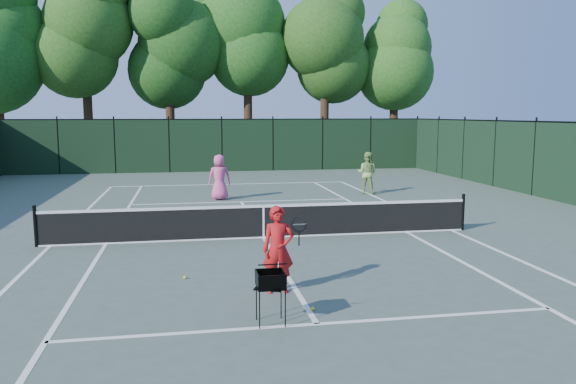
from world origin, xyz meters
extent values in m
plane|color=#45544A|center=(0.00, 0.00, 0.00)|extent=(90.00, 90.00, 0.00)
cube|color=white|center=(-5.49, 0.00, 0.00)|extent=(0.10, 23.77, 0.01)
cube|color=white|center=(5.49, 0.00, 0.00)|extent=(0.10, 23.77, 0.01)
cube|color=white|center=(-4.12, 0.00, 0.00)|extent=(0.10, 23.77, 0.01)
cube|color=white|center=(4.12, 0.00, 0.00)|extent=(0.10, 23.77, 0.01)
cube|color=white|center=(0.00, 11.88, 0.00)|extent=(10.97, 0.10, 0.01)
cube|color=white|center=(0.00, -6.40, 0.00)|extent=(8.23, 0.10, 0.01)
cube|color=white|center=(0.00, 6.40, 0.00)|extent=(8.23, 0.10, 0.01)
cube|color=white|center=(0.00, 0.00, 0.00)|extent=(0.10, 12.80, 0.01)
cube|color=black|center=(0.00, 0.00, 0.46)|extent=(11.60, 0.03, 0.85)
cube|color=white|center=(0.00, 0.00, 0.88)|extent=(11.60, 0.05, 0.07)
cube|color=white|center=(0.00, 0.00, 0.02)|extent=(11.60, 0.05, 0.04)
cube|color=white|center=(0.00, 0.00, 0.46)|extent=(0.05, 0.04, 0.91)
cylinder|color=black|center=(-5.80, 0.00, 0.53)|extent=(0.09, 0.09, 1.06)
cylinder|color=black|center=(5.80, 0.00, 0.53)|extent=(0.09, 0.09, 1.06)
cube|color=black|center=(0.00, 18.00, 1.50)|extent=(24.00, 0.05, 3.00)
cylinder|color=black|center=(-13.00, 21.50, 2.25)|extent=(0.56, 0.56, 4.50)
cylinder|color=black|center=(-8.00, 22.00, 2.40)|extent=(0.56, 0.56, 4.80)
ellipsoid|color=#1D4714|center=(-8.00, 22.00, 8.71)|extent=(6.80, 6.80, 10.54)
cylinder|color=black|center=(-3.00, 21.80, 2.15)|extent=(0.56, 0.56, 4.30)
ellipsoid|color=#154012|center=(-3.00, 21.80, 7.75)|extent=(6.00, 6.00, 9.30)
cylinder|color=black|center=(2.00, 22.30, 2.50)|extent=(0.56, 0.56, 5.00)
ellipsoid|color=#184814|center=(2.00, 22.30, 9.03)|extent=(7.00, 7.00, 10.85)
cylinder|color=black|center=(7.00, 21.60, 2.30)|extent=(0.56, 0.56, 4.60)
ellipsoid|color=#1C4313|center=(7.00, 21.60, 8.16)|extent=(6.20, 6.20, 9.61)
cylinder|color=black|center=(12.00, 22.10, 2.20)|extent=(0.56, 0.56, 4.40)
ellipsoid|color=#1D4D16|center=(12.00, 22.10, 7.74)|extent=(5.80, 5.80, 8.99)
imported|color=#B31416|center=(-0.35, -4.67, 0.82)|extent=(0.62, 0.42, 1.65)
cylinder|color=black|center=(0.11, -4.34, 0.95)|extent=(0.03, 0.03, 0.30)
torus|color=black|center=(0.11, -4.34, 1.22)|extent=(0.30, 0.10, 0.30)
imported|color=#E14F8A|center=(-0.77, 7.09, 0.89)|extent=(0.87, 0.58, 1.78)
imported|color=#8FB158|center=(5.43, 7.68, 0.88)|extent=(1.08, 1.04, 1.76)
cylinder|color=black|center=(-0.93, -6.44, 0.30)|extent=(0.02, 0.02, 0.60)
cylinder|color=black|center=(-0.52, -6.44, 0.30)|extent=(0.02, 0.02, 0.60)
cylinder|color=black|center=(-0.93, -6.03, 0.30)|extent=(0.02, 0.02, 0.60)
cylinder|color=black|center=(-0.52, -6.03, 0.30)|extent=(0.02, 0.02, 0.60)
cube|color=black|center=(-0.73, -6.23, 0.73)|extent=(0.59, 0.59, 0.25)
sphere|color=yellow|center=(-0.73, -6.23, 0.66)|extent=(0.07, 0.07, 0.07)
sphere|color=yellow|center=(-0.73, -6.23, 0.66)|extent=(0.07, 0.07, 0.07)
sphere|color=yellow|center=(-0.73, -6.23, 0.66)|extent=(0.07, 0.07, 0.07)
sphere|color=yellow|center=(-0.73, -6.23, 0.66)|extent=(0.07, 0.07, 0.07)
sphere|color=yellow|center=(-0.73, -6.23, 0.66)|extent=(0.07, 0.07, 0.07)
sphere|color=yellow|center=(-0.73, -6.23, 0.66)|extent=(0.07, 0.07, 0.07)
sphere|color=yellow|center=(-0.73, -6.23, 0.66)|extent=(0.07, 0.07, 0.07)
sphere|color=yellow|center=(-0.73, -6.23, 0.66)|extent=(0.07, 0.07, 0.07)
sphere|color=yellow|center=(-0.73, -6.23, 0.66)|extent=(0.07, 0.07, 0.07)
sphere|color=yellow|center=(-0.73, -6.23, 0.66)|extent=(0.07, 0.07, 0.07)
sphere|color=yellow|center=(-0.73, -6.23, 0.66)|extent=(0.07, 0.07, 0.07)
sphere|color=yellow|center=(-0.73, -6.23, 0.66)|extent=(0.07, 0.07, 0.07)
sphere|color=yellow|center=(-0.73, -6.23, 0.66)|extent=(0.07, 0.07, 0.07)
sphere|color=yellow|center=(-0.73, -6.23, 0.66)|extent=(0.07, 0.07, 0.07)
sphere|color=#ECF432|center=(0.07, -5.78, 0.03)|extent=(0.07, 0.07, 0.07)
sphere|color=yellow|center=(-2.09, -3.51, 0.03)|extent=(0.07, 0.07, 0.07)
camera|label=1|loc=(-1.98, -14.78, 3.34)|focal=35.00mm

